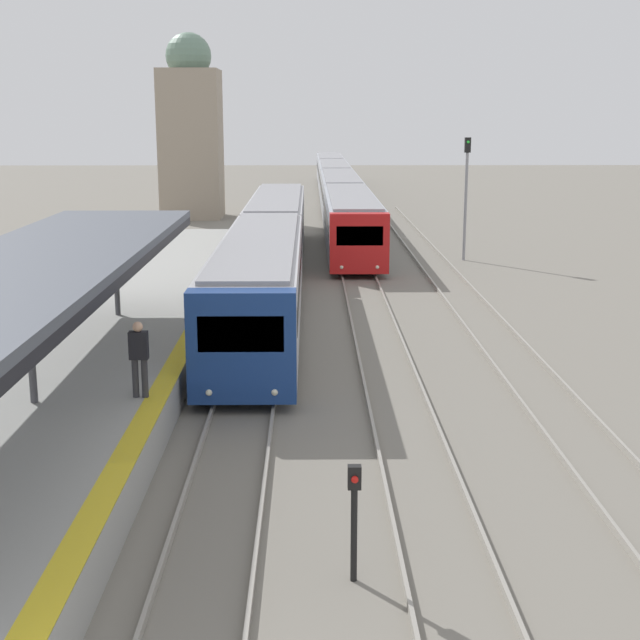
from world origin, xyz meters
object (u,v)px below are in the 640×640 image
at_px(person_on_platform, 139,355).
at_px(train_near, 270,246).
at_px(signal_post_near, 354,510).
at_px(train_far, 337,185).
at_px(signal_mast_far, 466,185).

relative_size(person_on_platform, train_near, 0.05).
relative_size(person_on_platform, signal_post_near, 0.90).
distance_m(train_far, signal_mast_far, 26.54).
bearing_deg(signal_post_near, train_far, 88.50).
bearing_deg(train_far, train_near, -96.45).
xyz_separation_m(person_on_platform, signal_post_near, (4.29, -6.15, -0.73)).
distance_m(person_on_platform, signal_post_near, 7.54).
height_order(signal_post_near, signal_mast_far, signal_mast_far).
bearing_deg(signal_post_near, train_near, 95.40).
height_order(person_on_platform, signal_post_near, person_on_platform).
bearing_deg(person_on_platform, train_near, 83.26).
distance_m(train_far, signal_post_near, 56.37).
bearing_deg(signal_mast_far, person_on_platform, -114.61).
bearing_deg(signal_mast_far, signal_post_near, -102.65).
relative_size(train_far, signal_mast_far, 10.71).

